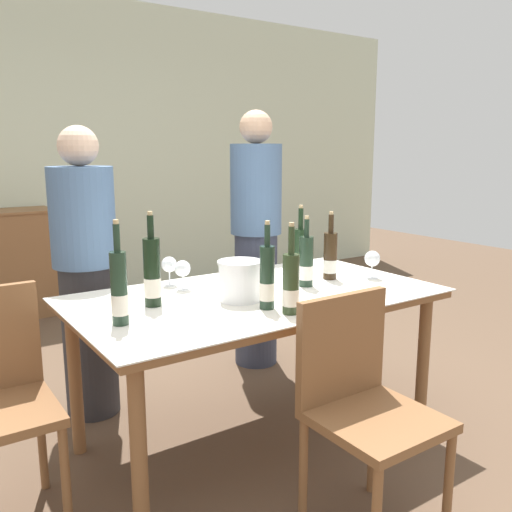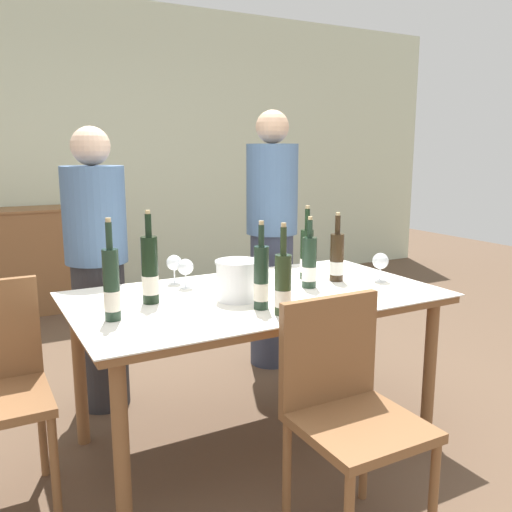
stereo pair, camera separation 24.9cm
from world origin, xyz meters
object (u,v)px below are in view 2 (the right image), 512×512
at_px(wine_bottle_5, 150,271).
at_px(person_guest_left, 272,241).
at_px(sideboard_cabinet, 20,261).
at_px(chair_near_front, 346,401).
at_px(wine_bottle_6, 261,279).
at_px(wine_glass_2, 174,264).
at_px(wine_bottle_1, 112,286).
at_px(dining_table, 256,308).
at_px(wine_bottle_0, 309,264).
at_px(wine_glass_1, 185,268).
at_px(wine_bottle_3, 283,285).
at_px(wine_bottle_2, 337,258).
at_px(ice_bucket, 238,279).
at_px(wine_glass_0, 380,262).
at_px(person_host, 98,272).
at_px(wine_bottle_4, 307,255).

distance_m(wine_bottle_5, person_guest_left, 1.30).
height_order(sideboard_cabinet, chair_near_front, sideboard_cabinet).
height_order(wine_bottle_6, wine_glass_2, wine_bottle_6).
bearing_deg(wine_bottle_1, dining_table, 7.03).
relative_size(wine_bottle_6, wine_glass_2, 2.58).
distance_m(wine_bottle_0, person_guest_left, 0.91).
relative_size(wine_bottle_6, wine_glass_1, 2.62).
bearing_deg(wine_bottle_0, wine_bottle_3, -136.96).
distance_m(wine_bottle_0, wine_bottle_2, 0.21).
height_order(ice_bucket, wine_bottle_5, wine_bottle_5).
bearing_deg(wine_bottle_2, wine_bottle_3, -145.89).
bearing_deg(person_guest_left, sideboard_cabinet, 123.73).
xyz_separation_m(ice_bucket, wine_bottle_1, (-0.57, -0.03, 0.04)).
xyz_separation_m(wine_glass_0, chair_near_front, (-0.69, -0.63, -0.33)).
distance_m(wine_bottle_1, wine_bottle_6, 0.61).
xyz_separation_m(wine_bottle_1, wine_bottle_2, (1.18, 0.11, -0.02)).
bearing_deg(person_host, wine_bottle_0, -42.12).
bearing_deg(wine_glass_2, person_guest_left, 29.32).
bearing_deg(wine_bottle_5, wine_bottle_6, -38.90).
height_order(wine_bottle_4, wine_glass_0, wine_bottle_4).
height_order(wine_bottle_0, wine_bottle_2, wine_bottle_2).
height_order(wine_bottle_1, wine_bottle_2, wine_bottle_1).
distance_m(wine_bottle_2, wine_glass_0, 0.22).
relative_size(wine_glass_0, chair_near_front, 0.17).
bearing_deg(ice_bucket, wine_bottle_1, -176.85).
relative_size(wine_glass_0, wine_glass_2, 1.00).
xyz_separation_m(wine_glass_1, chair_near_front, (0.24, -0.97, -0.33)).
bearing_deg(ice_bucket, wine_bottle_0, 4.97).
height_order(person_host, person_guest_left, person_guest_left).
relative_size(dining_table, wine_glass_1, 11.84).
distance_m(wine_glass_0, person_host, 1.51).
height_order(sideboard_cabinet, wine_glass_2, sideboard_cabinet).
relative_size(sideboard_cabinet, wine_bottle_5, 2.79).
relative_size(dining_table, wine_bottle_1, 4.17).
bearing_deg(person_guest_left, wine_bottle_2, -95.98).
distance_m(wine_bottle_3, chair_near_front, 0.52).
xyz_separation_m(ice_bucket, wine_glass_0, (0.80, -0.03, 0.00)).
relative_size(wine_bottle_3, person_host, 0.25).
bearing_deg(wine_bottle_1, wine_glass_2, 47.19).
xyz_separation_m(wine_bottle_2, wine_bottle_4, (-0.11, 0.11, 0.01)).
xyz_separation_m(wine_glass_0, wine_glass_1, (-0.93, 0.34, -0.00)).
bearing_deg(person_host, wine_bottle_6, -64.44).
distance_m(person_host, person_guest_left, 1.15).
xyz_separation_m(wine_bottle_4, wine_glass_1, (-0.63, 0.12, -0.03)).
bearing_deg(wine_glass_1, wine_bottle_4, -10.91).
distance_m(wine_glass_1, wine_glass_2, 0.11).
bearing_deg(wine_bottle_1, sideboard_cabinet, 91.88).
bearing_deg(ice_bucket, wine_glass_2, 108.98).
distance_m(wine_bottle_0, wine_bottle_4, 0.18).
xyz_separation_m(wine_bottle_5, wine_glass_1, (0.23, 0.18, -0.04)).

